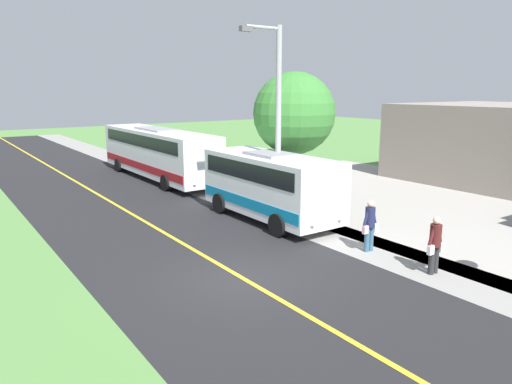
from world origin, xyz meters
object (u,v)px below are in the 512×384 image
object	(u,v)px
pedestrian_waiting	(370,224)
tree_curbside	(294,114)
pedestrian_with_bags	(435,243)
street_light_pole	(276,115)
transit_bus_rear	(158,151)
shuttle_bus_front	(270,183)

from	to	relation	value
pedestrian_waiting	tree_curbside	xyz separation A→B (m)	(-2.52, -7.18, 3.33)
pedestrian_waiting	pedestrian_with_bags	bearing A→B (deg)	90.81
street_light_pole	tree_curbside	world-z (taller)	street_light_pole
transit_bus_rear	pedestrian_waiting	bearing A→B (deg)	91.18
transit_bus_rear	tree_curbside	bearing A→B (deg)	106.64
pedestrian_with_bags	tree_curbside	bearing A→B (deg)	-104.36
transit_bus_rear	pedestrian_waiting	distance (m)	16.79
transit_bus_rear	pedestrian_with_bags	bearing A→B (deg)	91.13
pedestrian_with_bags	tree_curbside	distance (m)	10.55
shuttle_bus_front	transit_bus_rear	distance (m)	11.57
pedestrian_waiting	street_light_pole	size ratio (longest dim) A/B	0.22
shuttle_bus_front	pedestrian_with_bags	distance (m)	7.74
pedestrian_waiting	street_light_pole	world-z (taller)	street_light_pole
pedestrian_waiting	tree_curbside	world-z (taller)	tree_curbside
shuttle_bus_front	street_light_pole	xyz separation A→B (m)	(-0.34, -0.10, 2.80)
pedestrian_with_bags	street_light_pole	xyz separation A→B (m)	(0.04, -7.81, 3.43)
transit_bus_rear	tree_curbside	distance (m)	10.33
pedestrian_with_bags	pedestrian_waiting	distance (m)	2.51
shuttle_bus_front	tree_curbside	world-z (taller)	tree_curbside
transit_bus_rear	shuttle_bus_front	bearing A→B (deg)	90.00
tree_curbside	pedestrian_with_bags	bearing A→B (deg)	75.64
street_light_pole	tree_curbside	xyz separation A→B (m)	(-2.52, -1.89, -0.09)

